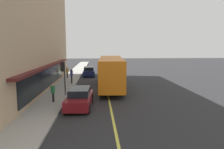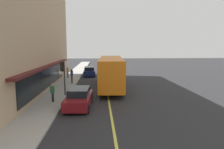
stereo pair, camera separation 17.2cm
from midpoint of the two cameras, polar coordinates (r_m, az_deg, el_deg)
The scene contains 10 objects.
ground at distance 22.36m, azimuth -1.67°, elevation -4.39°, with size 120.00×120.00×0.00m, color #28282B.
sidewalk at distance 22.72m, azimuth -14.54°, elevation -4.25°, with size 80.00×2.56×0.15m, color #9E9B93.
lane_centre_stripe at distance 22.36m, azimuth -1.67°, elevation -4.38°, with size 36.00×0.16×0.01m, color #D8D14C.
bus at distance 22.94m, azimuth -0.50°, elevation 0.96°, with size 11.23×3.02×3.50m.
traffic_light at distance 19.49m, azimuth -14.05°, elevation 1.11°, with size 0.30×0.52×3.20m.
car_navy at distance 32.98m, azimuth -6.70°, elevation 0.87°, with size 4.33×1.93×1.52m.
car_maroon at distance 16.14m, azimuth -9.47°, elevation -6.63°, with size 4.39×2.04×1.52m.
pedestrian_at_corner at distance 25.93m, azimuth -11.62°, elevation 0.05°, with size 0.34×0.34×1.87m.
pedestrian_mid_block at distance 30.59m, azimuth -12.75°, elevation 0.89°, with size 0.34×0.34×1.62m.
pedestrian_by_curb at distance 17.55m, azimuth -16.72°, elevation -4.51°, with size 0.34×0.34×1.58m.
Camera 1 is at (-21.82, 0.94, 4.77)m, focal length 32.15 mm.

